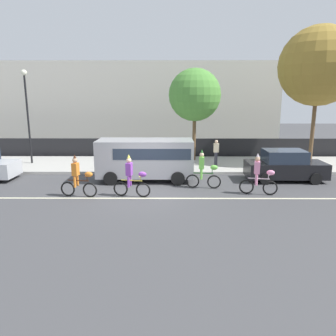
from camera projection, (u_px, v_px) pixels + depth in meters
ground_plane at (141, 195)px, 14.93m from camera, size 80.00×80.00×0.00m
road_centre_line at (140, 198)px, 14.44m from camera, size 36.00×0.14×0.01m
sidewalk_curb at (150, 164)px, 21.26m from camera, size 60.00×5.00×0.15m
fence_line at (152, 148)px, 23.96m from camera, size 40.00×0.08×1.40m
building_backdrop at (123, 104)px, 31.75m from camera, size 28.00×8.00×7.31m
parade_cyclist_orange at (78, 179)px, 14.50m from camera, size 1.71×0.53×1.92m
parade_cyclist_purple at (132, 178)px, 14.52m from camera, size 1.70×0.54×1.92m
parade_cyclist_lime at (204, 171)px, 15.88m from camera, size 1.71×0.51×1.92m
parade_cyclist_pink at (259, 177)px, 14.84m from camera, size 1.70×0.55×1.92m
parked_van_grey at (147, 157)px, 17.29m from camera, size 5.00×2.22×2.18m
parked_car_black at (285, 166)px, 17.37m from camera, size 4.10×1.92×1.64m
street_lamp_post at (27, 103)px, 20.52m from camera, size 0.36×0.36×5.86m
street_tree_near_lamp at (195, 95)px, 21.56m from camera, size 3.45×3.45×6.07m
street_tree_far_corner at (319, 66)px, 19.86m from camera, size 4.80×4.80×8.45m
pedestrian_onlooker at (216, 152)px, 20.33m from camera, size 0.32×0.20×1.62m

